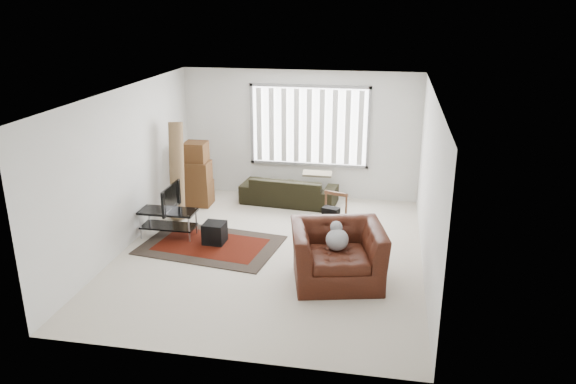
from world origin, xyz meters
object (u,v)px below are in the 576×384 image
(moving_boxes, at_px, (198,176))
(side_chair, at_px, (331,216))
(sofa, at_px, (289,186))
(armchair, at_px, (337,250))
(tv_stand, at_px, (168,218))

(moving_boxes, relative_size, side_chair, 1.53)
(moving_boxes, height_order, sofa, moving_boxes)
(side_chair, relative_size, armchair, 0.55)
(moving_boxes, bearing_deg, sofa, 12.80)
(moving_boxes, xyz_separation_m, sofa, (1.83, 0.42, -0.24))
(moving_boxes, xyz_separation_m, armchair, (3.16, -2.82, -0.11))
(side_chair, bearing_deg, moving_boxes, 173.02)
(tv_stand, height_order, moving_boxes, moving_boxes)
(moving_boxes, bearing_deg, armchair, -41.76)
(moving_boxes, bearing_deg, side_chair, -25.30)
(tv_stand, height_order, side_chair, side_chair)
(moving_boxes, distance_m, armchair, 4.23)
(moving_boxes, xyz_separation_m, side_chair, (2.91, -1.37, -0.14))
(sofa, relative_size, armchair, 1.24)
(tv_stand, relative_size, moving_boxes, 0.76)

